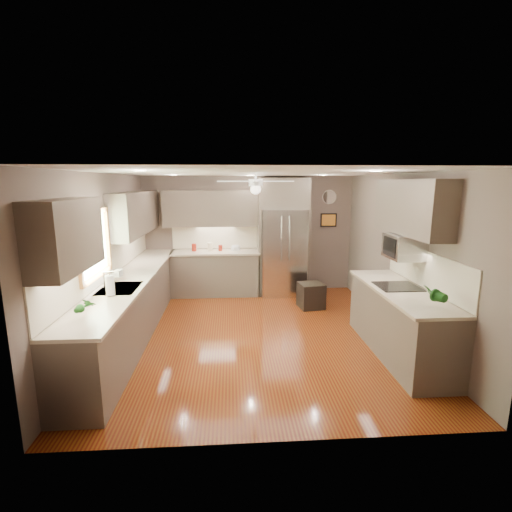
{
  "coord_description": "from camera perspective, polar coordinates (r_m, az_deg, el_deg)",
  "views": [
    {
      "loc": [
        -0.39,
        -5.51,
        2.37
      ],
      "look_at": [
        0.03,
        0.6,
        1.14
      ],
      "focal_mm": 26.0,
      "sensor_mm": 36.0,
      "label": 1
    }
  ],
  "objects": [
    {
      "name": "ceiling_fan",
      "position": [
        5.83,
        -0.06,
        10.96
      ],
      "size": [
        1.18,
        1.18,
        0.32
      ],
      "color": "white",
      "rests_on": "ceiling"
    },
    {
      "name": "potted_plant_right",
      "position": [
        4.72,
        25.7,
        -5.31
      ],
      "size": [
        0.22,
        0.2,
        0.34
      ],
      "primitive_type": "imported",
      "rotation": [
        0.0,
        0.0,
        0.32
      ],
      "color": "#1B5618",
      "rests_on": "right_run"
    },
    {
      "name": "recessed_lights",
      "position": [
        5.92,
        -0.52,
        12.53
      ],
      "size": [
        2.84,
        3.14,
        0.01
      ],
      "color": "white",
      "rests_on": "ceiling"
    },
    {
      "name": "left_run",
      "position": [
        6.17,
        -18.53,
        -7.08
      ],
      "size": [
        0.65,
        4.7,
        1.45
      ],
      "color": "#4A4336",
      "rests_on": "ground"
    },
    {
      "name": "canister_c",
      "position": [
        7.88,
        -7.08,
        1.45
      ],
      "size": [
        0.11,
        0.11,
        0.17
      ],
      "primitive_type": "cylinder",
      "rotation": [
        0.0,
        0.0,
        0.09
      ],
      "color": "beige",
      "rests_on": "back_run"
    },
    {
      "name": "sink",
      "position": [
        5.44,
        -20.27,
        -4.98
      ],
      "size": [
        0.5,
        0.7,
        0.32
      ],
      "color": "silver",
      "rests_on": "left_run"
    },
    {
      "name": "right_run",
      "position": [
        5.58,
        21.23,
        -9.22
      ],
      "size": [
        0.7,
        2.2,
        1.45
      ],
      "color": "#4A4336",
      "rests_on": "ground"
    },
    {
      "name": "wall_back",
      "position": [
        8.1,
        -1.1,
        3.37
      ],
      "size": [
        4.5,
        0.0,
        4.5
      ],
      "primitive_type": "plane",
      "rotation": [
        1.57,
        0.0,
        0.0
      ],
      "color": "#65564D",
      "rests_on": "ground"
    },
    {
      "name": "canister_d",
      "position": [
        7.87,
        -5.5,
        1.24
      ],
      "size": [
        0.11,
        0.11,
        0.13
      ],
      "primitive_type": "cylinder",
      "rotation": [
        0.0,
        0.0,
        -0.34
      ],
      "color": "maroon",
      "rests_on": "back_run"
    },
    {
      "name": "bowl",
      "position": [
        7.85,
        -3.16,
        0.99
      ],
      "size": [
        0.24,
        0.24,
        0.05
      ],
      "primitive_type": "imported",
      "rotation": [
        0.0,
        0.0,
        0.22
      ],
      "color": "beige",
      "rests_on": "back_run"
    },
    {
      "name": "framed_print",
      "position": [
        8.31,
        11.1,
        5.45
      ],
      "size": [
        0.36,
        0.03,
        0.3
      ],
      "color": "black",
      "rests_on": "wall_back"
    },
    {
      "name": "microwave",
      "position": [
        5.59,
        21.78,
        1.36
      ],
      "size": [
        0.43,
        0.55,
        0.34
      ],
      "color": "silver",
      "rests_on": "wall_right"
    },
    {
      "name": "canister_a",
      "position": [
        7.89,
        -9.51,
        1.32
      ],
      "size": [
        0.12,
        0.12,
        0.16
      ],
      "primitive_type": "cylinder",
      "rotation": [
        0.0,
        0.0,
        0.21
      ],
      "color": "maroon",
      "rests_on": "back_run"
    },
    {
      "name": "wall_clock",
      "position": [
        8.28,
        11.22,
        8.89
      ],
      "size": [
        0.3,
        0.03,
        0.3
      ],
      "color": "white",
      "rests_on": "wall_back"
    },
    {
      "name": "refrigerator",
      "position": [
        7.84,
        4.15,
        2.62
      ],
      "size": [
        1.06,
        0.75,
        2.45
      ],
      "color": "silver",
      "rests_on": "ground"
    },
    {
      "name": "potted_plant_left",
      "position": [
        4.32,
        -24.79,
        -6.99
      ],
      "size": [
        0.18,
        0.14,
        0.3
      ],
      "primitive_type": "imported",
      "rotation": [
        0.0,
        0.0,
        -0.22
      ],
      "color": "#1B5618",
      "rests_on": "left_run"
    },
    {
      "name": "paper_towel",
      "position": [
        5.07,
        -21.54,
        -4.21
      ],
      "size": [
        0.11,
        0.11,
        0.27
      ],
      "color": "white",
      "rests_on": "left_run"
    },
    {
      "name": "wall_left",
      "position": [
        5.92,
        -22.12,
        -0.41
      ],
      "size": [
        0.0,
        5.0,
        5.0
      ],
      "primitive_type": "plane",
      "rotation": [
        1.57,
        0.0,
        1.57
      ],
      "color": "#65564D",
      "rests_on": "ground"
    },
    {
      "name": "stool",
      "position": [
        7.21,
        8.45,
        -6.01
      ],
      "size": [
        0.51,
        0.51,
        0.5
      ],
      "color": "black",
      "rests_on": "ground"
    },
    {
      "name": "soap_bottle",
      "position": [
        5.88,
        -20.38,
        -2.41
      ],
      "size": [
        0.11,
        0.11,
        0.21
      ],
      "primitive_type": "imported",
      "rotation": [
        0.0,
        0.0,
        -0.13
      ],
      "color": "white",
      "rests_on": "left_run"
    },
    {
      "name": "window",
      "position": [
        5.4,
        -23.67,
        1.64
      ],
      "size": [
        0.05,
        1.12,
        0.92
      ],
      "color": "#BFF2B2",
      "rests_on": "wall_left"
    },
    {
      "name": "uppers",
      "position": [
        6.25,
        -7.15,
        6.67
      ],
      "size": [
        4.5,
        4.7,
        0.95
      ],
      "color": "#4A4336",
      "rests_on": "wall_left"
    },
    {
      "name": "ceiling",
      "position": [
        5.53,
        0.16,
        12.68
      ],
      "size": [
        5.0,
        5.0,
        0.0
      ],
      "primitive_type": "plane",
      "rotation": [
        3.14,
        0.0,
        0.0
      ],
      "color": "white",
      "rests_on": "ground"
    },
    {
      "name": "wall_front",
      "position": [
        3.24,
        3.31,
        -8.91
      ],
      "size": [
        4.5,
        0.0,
        4.5
      ],
      "primitive_type": "plane",
      "rotation": [
        -1.57,
        0.0,
        0.0
      ],
      "color": "#65564D",
      "rests_on": "ground"
    },
    {
      "name": "wall_right",
      "position": [
        6.21,
        21.33,
        0.16
      ],
      "size": [
        0.0,
        5.0,
        5.0
      ],
      "primitive_type": "plane",
      "rotation": [
        1.57,
        0.0,
        -1.57
      ],
      "color": "#65564D",
      "rests_on": "ground"
    },
    {
      "name": "floor",
      "position": [
        6.01,
        0.14,
        -11.89
      ],
      "size": [
        5.0,
        5.0,
        0.0
      ],
      "primitive_type": "plane",
      "color": "#52160A",
      "rests_on": "ground"
    },
    {
      "name": "back_run",
      "position": [
        7.95,
        -6.2,
        -2.47
      ],
      "size": [
        1.85,
        0.65,
        1.45
      ],
      "color": "#4A4336",
      "rests_on": "ground"
    }
  ]
}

